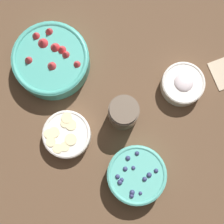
{
  "coord_description": "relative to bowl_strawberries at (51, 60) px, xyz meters",
  "views": [
    {
      "loc": [
        0.08,
        0.16,
        1.07
      ],
      "look_at": [
        0.08,
        -0.03,
        0.05
      ],
      "focal_mm": 60.0,
      "sensor_mm": 36.0,
      "label": 1
    }
  ],
  "objects": [
    {
      "name": "bowl_blueberries",
      "position": [
        -0.25,
        0.32,
        -0.0
      ],
      "size": [
        0.16,
        0.16,
        0.07
      ],
      "color": "#56B7A8",
      "rests_on": "ground_plane"
    },
    {
      "name": "jar_chocolate",
      "position": [
        -0.21,
        0.15,
        0.01
      ],
      "size": [
        0.09,
        0.09,
        0.1
      ],
      "color": "brown",
      "rests_on": "ground_plane"
    },
    {
      "name": "bowl_cream",
      "position": [
        -0.38,
        0.06,
        -0.01
      ],
      "size": [
        0.12,
        0.12,
        0.05
      ],
      "color": "silver",
      "rests_on": "ground_plane"
    },
    {
      "name": "bowl_bananas",
      "position": [
        -0.05,
        0.21,
        -0.01
      ],
      "size": [
        0.13,
        0.13,
        0.04
      ],
      "color": "white",
      "rests_on": "ground_plane"
    },
    {
      "name": "ground_plane",
      "position": [
        -0.26,
        0.18,
        -0.04
      ],
      "size": [
        4.0,
        4.0,
        0.0
      ],
      "primitive_type": "plane",
      "color": "brown"
    },
    {
      "name": "bowl_strawberries",
      "position": [
        0.0,
        0.0,
        0.0
      ],
      "size": [
        0.22,
        0.22,
        0.09
      ],
      "color": "#47AD9E",
      "rests_on": "ground_plane"
    }
  ]
}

